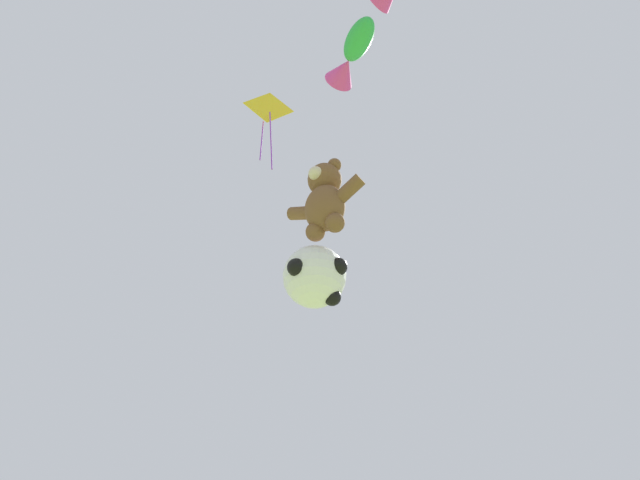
% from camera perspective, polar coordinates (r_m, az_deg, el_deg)
% --- Properties ---
extents(teddy_bear_kite, '(1.62, 0.71, 1.64)m').
position_cam_1_polar(teddy_bear_kite, '(8.77, 0.53, 4.74)').
color(teddy_bear_kite, brown).
extents(soccer_ball_kite, '(1.17, 1.16, 1.07)m').
position_cam_1_polar(soccer_ball_kite, '(8.32, -0.56, -4.20)').
color(soccer_ball_kite, white).
extents(fish_kite_emerald, '(1.83, 1.46, 0.71)m').
position_cam_1_polar(fish_kite_emerald, '(12.43, 3.56, 20.27)').
color(fish_kite_emerald, green).
extents(diamond_kite, '(0.89, 1.02, 2.94)m').
position_cam_1_polar(diamond_kite, '(13.39, -5.93, 14.39)').
color(diamond_kite, yellow).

